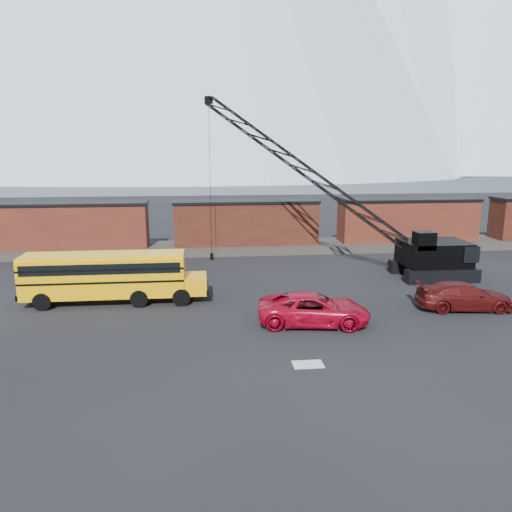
{
  "coord_description": "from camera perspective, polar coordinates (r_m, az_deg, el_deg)",
  "views": [
    {
      "loc": [
        -4.17,
        -24.86,
        9.7
      ],
      "look_at": [
        -0.82,
        5.83,
        3.0
      ],
      "focal_mm": 35.0,
      "sensor_mm": 36.0,
      "label": 1
    }
  ],
  "objects": [
    {
      "name": "red_pickup",
      "position": [
        28.26,
        6.63,
        -6.05
      ],
      "size": [
        6.62,
        3.76,
        1.74
      ],
      "primitive_type": "imported",
      "rotation": [
        0.0,
        0.0,
        1.43
      ],
      "color": "#AF0821",
      "rests_on": "ground"
    },
    {
      "name": "school_bus",
      "position": [
        32.95,
        -16.29,
        -2.15
      ],
      "size": [
        11.65,
        2.65,
        3.19
      ],
      "color": "#F4AC05",
      "rests_on": "ground"
    },
    {
      "name": "boxcar_mid",
      "position": [
        47.55,
        -1.13,
        3.85
      ],
      "size": [
        13.7,
        3.1,
        4.17
      ],
      "color": "#4D2015",
      "rests_on": "gravel_berm"
    },
    {
      "name": "boxcar_east_near",
      "position": [
        51.49,
        16.95,
        3.97
      ],
      "size": [
        13.7,
        3.1,
        4.17
      ],
      "color": "#4B1B15",
      "rests_on": "gravel_berm"
    },
    {
      "name": "gravel_berm",
      "position": [
        47.97,
        -1.12,
        1.0
      ],
      "size": [
        120.0,
        5.0,
        0.7
      ],
      "primitive_type": "cube",
      "color": "#453F38",
      "rests_on": "ground"
    },
    {
      "name": "ground",
      "position": [
        27.01,
        3.12,
        -8.82
      ],
      "size": [
        160.0,
        160.0,
        0.0
      ],
      "primitive_type": "plane",
      "color": "black",
      "rests_on": "ground"
    },
    {
      "name": "boxcar_west_near",
      "position": [
        48.83,
        -20.21,
        3.32
      ],
      "size": [
        13.7,
        3.1,
        4.17
      ],
      "color": "#4B1B15",
      "rests_on": "gravel_berm"
    },
    {
      "name": "snow_patch",
      "position": [
        23.47,
        5.96,
        -12.21
      ],
      "size": [
        1.4,
        0.9,
        0.02
      ],
      "primitive_type": "cube",
      "color": "silver",
      "rests_on": "ground"
    },
    {
      "name": "crawler_crane",
      "position": [
        40.24,
        5.79,
        9.61
      ],
      "size": [
        19.96,
        10.4,
        14.08
      ],
      "color": "black",
      "rests_on": "ground"
    },
    {
      "name": "maroon_suv",
      "position": [
        33.16,
        22.68,
        -4.24
      ],
      "size": [
        5.97,
        2.95,
        1.67
      ],
      "primitive_type": "imported",
      "rotation": [
        0.0,
        0.0,
        1.46
      ],
      "color": "#480D0C",
      "rests_on": "ground"
    }
  ]
}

